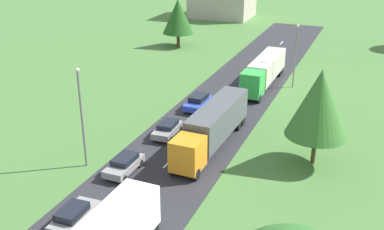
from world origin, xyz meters
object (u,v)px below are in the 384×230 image
object	(u,v)px
car_fifth	(198,102)
lamppost_third	(296,53)
truck_third	(264,71)
car_third	(124,164)
car_fourth	(167,129)
tree_oak	(319,103)
car_second	(74,216)
truck_second	(213,125)
tree_pine	(178,16)
lamppost_second	(81,114)

from	to	relation	value
car_fifth	lamppost_third	distance (m)	14.82
truck_third	car_third	bearing A→B (deg)	-101.52
car_fourth	tree_oak	world-z (taller)	tree_oak
car_third	car_fifth	bearing A→B (deg)	88.19
car_second	lamppost_third	bearing A→B (deg)	76.43
tree_oak	car_fourth	bearing A→B (deg)	179.33
truck_second	car_second	bearing A→B (deg)	-107.15
lamppost_third	tree_pine	xyz separation A→B (m)	(-21.98, 13.57, 0.53)
car_second	car_third	world-z (taller)	car_second
lamppost_second	tree_pine	world-z (taller)	lamppost_second
truck_second	lamppost_third	distance (m)	20.27
car_third	car_fifth	xyz separation A→B (m)	(0.50, 15.76, 0.07)
car_third	car_fourth	size ratio (longest dim) A/B	1.01
truck_second	lamppost_third	world-z (taller)	lamppost_third
lamppost_third	tree_oak	size ratio (longest dim) A/B	0.94
lamppost_second	car_fifth	bearing A→B (deg)	75.25
tree_pine	lamppost_second	bearing A→B (deg)	-77.23
car_second	lamppost_second	size ratio (longest dim) A/B	0.48
car_second	car_fourth	world-z (taller)	car_second
car_fourth	lamppost_second	xyz separation A→B (m)	(-4.04, -8.09, 4.12)
car_second	car_third	bearing A→B (deg)	93.47
truck_third	car_fifth	size ratio (longest dim) A/B	3.07
truck_third	car_second	xyz separation A→B (m)	(-4.89, -34.17, -1.26)
tree_pine	truck_third	bearing A→B (deg)	-38.41
car_fifth	tree_oak	world-z (taller)	tree_oak
car_fifth	lamppost_second	world-z (taller)	lamppost_second
tree_pine	car_fifth	bearing A→B (deg)	-61.77
car_third	tree_pine	xyz separation A→B (m)	(-13.01, 40.93, 4.24)
car_fifth	lamppost_second	distance (m)	16.97
car_fifth	tree_oak	size ratio (longest dim) A/B	0.51
truck_third	lamppost_third	size ratio (longest dim) A/B	1.68
car_third	truck_second	bearing A→B (deg)	55.38
tree_oak	tree_pine	distance (m)	43.12
car_third	tree_oak	xyz separation A→B (m)	(14.51, 7.75, 4.87)
truck_second	car_second	size ratio (longest dim) A/B	3.23
car_third	lamppost_second	bearing A→B (deg)	-177.28
lamppost_second	tree_pine	xyz separation A→B (m)	(-9.32, 41.10, 0.11)
car_third	tree_oak	distance (m)	17.16
truck_second	car_third	bearing A→B (deg)	-124.62
truck_second	tree_pine	distance (m)	38.13
truck_third	car_fourth	size ratio (longest dim) A/B	3.30
car_second	lamppost_second	world-z (taller)	lamppost_second
car_fifth	lamppost_second	xyz separation A→B (m)	(-4.20, -15.94, 4.06)
car_fifth	tree_pine	xyz separation A→B (m)	(-13.51, 25.17, 4.17)
lamppost_second	tree_pine	bearing A→B (deg)	102.77
lamppost_third	car_fifth	bearing A→B (deg)	-126.14
lamppost_second	tree_pine	size ratio (longest dim) A/B	1.13
tree_oak	lamppost_second	bearing A→B (deg)	-156.49
truck_second	tree_oak	bearing A→B (deg)	1.09
lamppost_third	truck_second	bearing A→B (deg)	-100.71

